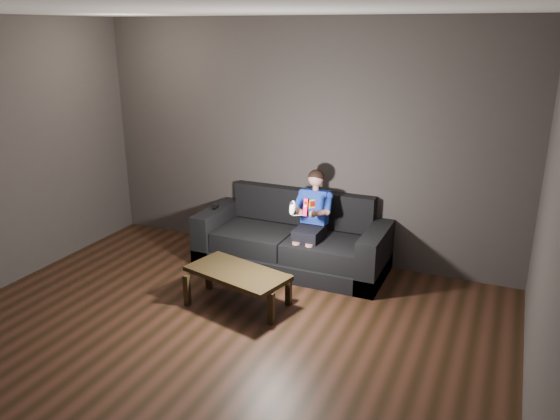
% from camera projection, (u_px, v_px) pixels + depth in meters
% --- Properties ---
extents(floor, '(5.00, 5.00, 0.00)m').
position_uv_depth(floor, '(186.00, 363.00, 4.40)').
color(floor, black).
rests_on(floor, ground).
extents(back_wall, '(5.00, 0.04, 2.70)m').
position_uv_depth(back_wall, '(302.00, 142.00, 6.15)').
color(back_wall, '#393432').
rests_on(back_wall, ground).
extents(right_wall, '(0.04, 5.00, 2.70)m').
position_uv_depth(right_wall, '(555.00, 260.00, 3.02)').
color(right_wall, '#393432').
rests_on(right_wall, ground).
extents(ceiling, '(5.00, 5.00, 0.02)m').
position_uv_depth(ceiling, '(163.00, 7.00, 3.55)').
color(ceiling, white).
rests_on(ceiling, back_wall).
extents(sofa, '(2.11, 0.91, 0.82)m').
position_uv_depth(sofa, '(293.00, 243.00, 6.15)').
color(sofa, black).
rests_on(sofa, floor).
extents(child, '(0.42, 0.51, 1.02)m').
position_uv_depth(child, '(312.00, 213.00, 5.88)').
color(child, black).
rests_on(child, sofa).
extents(wii_remote_red, '(0.05, 0.07, 0.18)m').
position_uv_depth(wii_remote_red, '(306.00, 207.00, 5.44)').
color(wii_remote_red, red).
rests_on(wii_remote_red, child).
extents(nunchuk_white, '(0.08, 0.10, 0.16)m').
position_uv_depth(nunchuk_white, '(292.00, 208.00, 5.51)').
color(nunchuk_white, white).
rests_on(nunchuk_white, child).
extents(wii_remote_black, '(0.06, 0.14, 0.03)m').
position_uv_depth(wii_remote_black, '(215.00, 207.00, 6.34)').
color(wii_remote_black, black).
rests_on(wii_remote_black, sofa).
extents(coffee_table, '(1.08, 0.72, 0.36)m').
position_uv_depth(coffee_table, '(237.00, 276.00, 5.24)').
color(coffee_table, black).
rests_on(coffee_table, floor).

